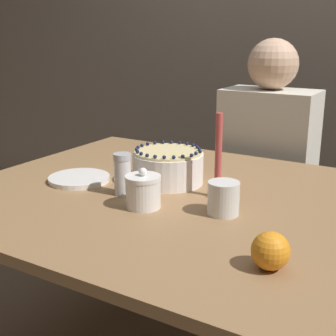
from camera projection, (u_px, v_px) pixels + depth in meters
wall_behind at (314, 16)px, 2.44m from camera, size 8.00×0.05×2.60m
dining_table at (182, 225)px, 1.48m from camera, size 1.40×1.11×0.74m
cake at (168, 167)px, 1.55m from camera, size 0.23×0.23×0.12m
sugar_bowl at (143, 191)px, 1.34m from camera, size 0.10×0.10×0.12m
sugar_shaker at (123, 174)px, 1.44m from camera, size 0.06×0.06×0.13m
plate_stack at (79, 179)px, 1.58m from camera, size 0.21×0.21×0.02m
candle at (218, 164)px, 1.41m from camera, size 0.05×0.05×0.26m
cup at (223, 198)px, 1.29m from camera, size 0.09×0.09×0.09m
orange_fruit_0 at (270, 251)px, 0.99m from camera, size 0.08×0.08×0.08m
person_man_blue_shirt at (265, 192)px, 2.13m from camera, size 0.40×0.34×1.20m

